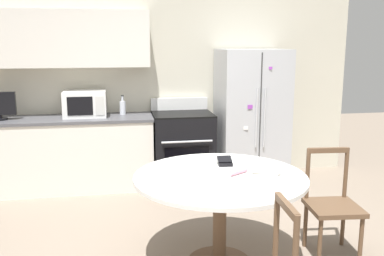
# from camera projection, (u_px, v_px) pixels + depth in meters

# --- Properties ---
(back_wall) EXTENTS (5.20, 0.44, 2.60)m
(back_wall) POSITION_uv_depth(u_px,v_px,m) (137.00, 71.00, 5.52)
(back_wall) COLOR beige
(back_wall) RESTS_ON ground_plane
(kitchen_counter) EXTENTS (2.07, 0.64, 0.90)m
(kitchen_counter) POSITION_uv_depth(u_px,v_px,m) (69.00, 153.00, 5.27)
(kitchen_counter) COLOR silver
(kitchen_counter) RESTS_ON ground_plane
(refrigerator) EXTENTS (0.85, 0.74, 1.71)m
(refrigerator) POSITION_uv_depth(u_px,v_px,m) (251.00, 116.00, 5.52)
(refrigerator) COLOR #B2B5BA
(refrigerator) RESTS_ON ground_plane
(oven_range) EXTENTS (0.75, 0.68, 1.08)m
(oven_range) POSITION_uv_depth(u_px,v_px,m) (183.00, 148.00, 5.48)
(oven_range) COLOR black
(oven_range) RESTS_ON ground_plane
(microwave) EXTENTS (0.51, 0.40, 0.32)m
(microwave) POSITION_uv_depth(u_px,v_px,m) (85.00, 104.00, 5.25)
(microwave) COLOR white
(microwave) RESTS_ON kitchen_counter
(counter_bottle) EXTENTS (0.08, 0.08, 0.25)m
(counter_bottle) POSITION_uv_depth(u_px,v_px,m) (123.00, 107.00, 5.39)
(counter_bottle) COLOR silver
(counter_bottle) RESTS_ON kitchen_counter
(dining_table) EXTENTS (1.38, 1.38, 0.76)m
(dining_table) POSITION_uv_depth(u_px,v_px,m) (220.00, 190.00, 3.41)
(dining_table) COLOR white
(dining_table) RESTS_ON ground_plane
(dining_chair_right) EXTENTS (0.46, 0.46, 0.90)m
(dining_chair_right) POSITION_uv_depth(u_px,v_px,m) (332.00, 206.00, 3.63)
(dining_chair_right) COLOR brown
(dining_chair_right) RESTS_ON ground_plane
(candle_glass) EXTENTS (0.09, 0.09, 0.09)m
(candle_glass) POSITION_uv_depth(u_px,v_px,m) (184.00, 171.00, 3.39)
(candle_glass) COLOR silver
(candle_glass) RESTS_ON dining_table
(folded_napkin) EXTENTS (0.19, 0.15, 0.05)m
(folded_napkin) POSITION_uv_depth(u_px,v_px,m) (238.00, 171.00, 3.42)
(folded_napkin) COLOR pink
(folded_napkin) RESTS_ON dining_table
(wallet) EXTENTS (0.13, 0.14, 0.07)m
(wallet) POSITION_uv_depth(u_px,v_px,m) (225.00, 162.00, 3.67)
(wallet) COLOR black
(wallet) RESTS_ON dining_table
(mail_stack) EXTENTS (0.33, 0.37, 0.02)m
(mail_stack) POSITION_uv_depth(u_px,v_px,m) (266.00, 168.00, 3.54)
(mail_stack) COLOR white
(mail_stack) RESTS_ON dining_table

